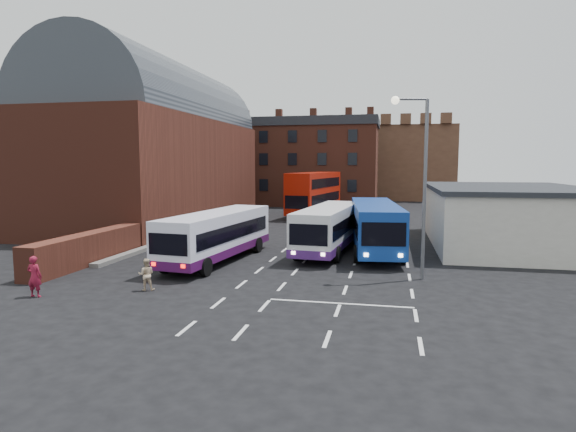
% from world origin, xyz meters
% --- Properties ---
extents(ground, '(180.00, 180.00, 0.00)m').
position_xyz_m(ground, '(0.00, 0.00, 0.00)').
color(ground, black).
extents(railway_station, '(12.00, 28.00, 16.00)m').
position_xyz_m(railway_station, '(-15.50, 21.00, 7.64)').
color(railway_station, '#602B1E').
rests_on(railway_station, ground).
extents(forecourt_wall, '(1.20, 10.00, 1.80)m').
position_xyz_m(forecourt_wall, '(-10.20, 2.00, 0.90)').
color(forecourt_wall, '#602B1E').
rests_on(forecourt_wall, ground).
extents(cream_building, '(10.40, 16.40, 4.25)m').
position_xyz_m(cream_building, '(15.00, 14.00, 2.16)').
color(cream_building, beige).
rests_on(cream_building, ground).
extents(brick_terrace, '(22.00, 10.00, 11.00)m').
position_xyz_m(brick_terrace, '(-6.00, 46.00, 5.50)').
color(brick_terrace, brown).
rests_on(brick_terrace, ground).
extents(castle_keep, '(22.00, 22.00, 12.00)m').
position_xyz_m(castle_keep, '(6.00, 66.00, 6.00)').
color(castle_keep, brown).
rests_on(castle_keep, ground).
extents(bus_white_outbound, '(3.61, 10.99, 2.94)m').
position_xyz_m(bus_white_outbound, '(-3.11, 4.38, 1.74)').
color(bus_white_outbound, white).
rests_on(bus_white_outbound, ground).
extents(bus_white_inbound, '(3.49, 11.14, 2.99)m').
position_xyz_m(bus_white_inbound, '(3.03, 8.90, 1.77)').
color(bus_white_inbound, silver).
rests_on(bus_white_inbound, ground).
extents(bus_blue, '(3.98, 12.05, 3.22)m').
position_xyz_m(bus_blue, '(6.00, 9.35, 1.90)').
color(bus_blue, navy).
rests_on(bus_blue, ground).
extents(bus_red_double, '(4.53, 12.49, 4.89)m').
position_xyz_m(bus_red_double, '(-1.37, 30.69, 2.60)').
color(bus_red_double, '#A01204').
rests_on(bus_red_double, ground).
extents(street_lamp, '(1.81, 0.62, 9.06)m').
position_xyz_m(street_lamp, '(8.29, 2.03, 5.47)').
color(street_lamp, '#5C5D62').
rests_on(street_lamp, ground).
extents(pedestrian_red, '(0.68, 0.47, 1.83)m').
position_xyz_m(pedestrian_red, '(-8.15, -4.77, 0.91)').
color(pedestrian_red, maroon).
rests_on(pedestrian_red, ground).
extents(pedestrian_beige, '(0.87, 0.77, 1.48)m').
position_xyz_m(pedestrian_beige, '(-3.94, -2.74, 0.74)').
color(pedestrian_beige, '#CEB390').
rests_on(pedestrian_beige, ground).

